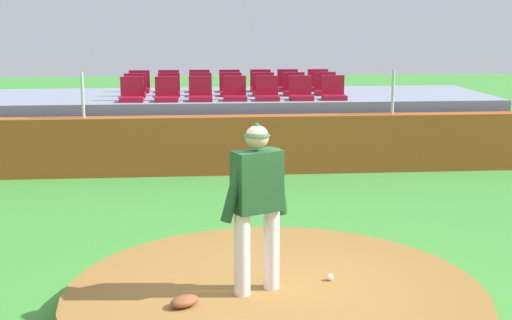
% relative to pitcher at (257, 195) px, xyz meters
% --- Properties ---
extents(ground_plane, '(60.00, 60.00, 0.00)m').
position_rel_pitcher_xyz_m(ground_plane, '(0.19, 0.02, -1.29)').
color(ground_plane, '#3E8E35').
extents(pitchers_mound, '(4.41, 4.41, 0.26)m').
position_rel_pitcher_xyz_m(pitchers_mound, '(0.19, 0.02, -1.16)').
color(pitchers_mound, olive).
rests_on(pitchers_mound, ground_plane).
extents(pitcher, '(0.74, 0.44, 1.77)m').
position_rel_pitcher_xyz_m(pitcher, '(0.00, 0.00, 0.00)').
color(pitcher, silver).
rests_on(pitcher, pitchers_mound).
extents(baseball, '(0.07, 0.07, 0.07)m').
position_rel_pitcher_xyz_m(baseball, '(0.81, 0.23, -0.99)').
color(baseball, white).
rests_on(baseball, pitchers_mound).
extents(fielding_glove, '(0.36, 0.33, 0.11)m').
position_rel_pitcher_xyz_m(fielding_glove, '(-0.74, -0.33, -0.97)').
color(fielding_glove, brown).
rests_on(fielding_glove, pitchers_mound).
extents(brick_barrier, '(12.23, 0.40, 1.15)m').
position_rel_pitcher_xyz_m(brick_barrier, '(0.19, 6.68, -0.72)').
color(brick_barrier, '#9D4B1F').
rests_on(brick_barrier, ground_plane).
extents(fence_post_left, '(0.06, 0.06, 0.87)m').
position_rel_pitcher_xyz_m(fence_post_left, '(-2.76, 6.68, 0.30)').
color(fence_post_left, silver).
rests_on(fence_post_left, brick_barrier).
extents(fence_post_right, '(0.06, 0.06, 0.87)m').
position_rel_pitcher_xyz_m(fence_post_right, '(3.29, 6.68, 0.30)').
color(fence_post_right, silver).
rests_on(fence_post_right, brick_barrier).
extents(bleacher_platform, '(11.57, 3.30, 1.34)m').
position_rel_pitcher_xyz_m(bleacher_platform, '(0.19, 8.84, -0.62)').
color(bleacher_platform, gray).
rests_on(bleacher_platform, ground_plane).
extents(stadium_chair_0, '(0.48, 0.44, 0.50)m').
position_rel_pitcher_xyz_m(stadium_chair_0, '(-1.92, 7.72, 0.20)').
color(stadium_chair_0, maroon).
rests_on(stadium_chair_0, bleacher_platform).
extents(stadium_chair_1, '(0.48, 0.44, 0.50)m').
position_rel_pitcher_xyz_m(stadium_chair_1, '(-1.21, 7.69, 0.20)').
color(stadium_chair_1, maroon).
rests_on(stadium_chair_1, bleacher_platform).
extents(stadium_chair_2, '(0.48, 0.44, 0.50)m').
position_rel_pitcher_xyz_m(stadium_chair_2, '(-0.51, 7.69, 0.20)').
color(stadium_chair_2, maroon).
rests_on(stadium_chair_2, bleacher_platform).
extents(stadium_chair_3, '(0.48, 0.44, 0.50)m').
position_rel_pitcher_xyz_m(stadium_chair_3, '(0.21, 7.73, 0.20)').
color(stadium_chair_3, maroon).
rests_on(stadium_chair_3, bleacher_platform).
extents(stadium_chair_4, '(0.48, 0.44, 0.50)m').
position_rel_pitcher_xyz_m(stadium_chair_4, '(0.88, 7.69, 0.20)').
color(stadium_chair_4, maroon).
rests_on(stadium_chair_4, bleacher_platform).
extents(stadium_chair_5, '(0.48, 0.44, 0.50)m').
position_rel_pitcher_xyz_m(stadium_chair_5, '(1.60, 7.69, 0.20)').
color(stadium_chair_5, maroon).
rests_on(stadium_chair_5, bleacher_platform).
extents(stadium_chair_6, '(0.48, 0.44, 0.50)m').
position_rel_pitcher_xyz_m(stadium_chair_6, '(2.30, 7.70, 0.20)').
color(stadium_chair_6, maroon).
rests_on(stadium_chair_6, bleacher_platform).
extents(stadium_chair_7, '(0.48, 0.44, 0.50)m').
position_rel_pitcher_xyz_m(stadium_chair_7, '(-1.93, 8.57, 0.20)').
color(stadium_chair_7, maroon).
rests_on(stadium_chair_7, bleacher_platform).
extents(stadium_chair_8, '(0.48, 0.44, 0.50)m').
position_rel_pitcher_xyz_m(stadium_chair_8, '(-1.20, 8.58, 0.20)').
color(stadium_chair_8, maroon).
rests_on(stadium_chair_8, bleacher_platform).
extents(stadium_chair_9, '(0.48, 0.44, 0.50)m').
position_rel_pitcher_xyz_m(stadium_chair_9, '(-0.50, 8.59, 0.20)').
color(stadium_chair_9, maroon).
rests_on(stadium_chair_9, bleacher_platform).
extents(stadium_chair_10, '(0.48, 0.44, 0.50)m').
position_rel_pitcher_xyz_m(stadium_chair_10, '(0.17, 8.59, 0.20)').
color(stadium_chair_10, maroon).
rests_on(stadium_chair_10, bleacher_platform).
extents(stadium_chair_11, '(0.48, 0.44, 0.50)m').
position_rel_pitcher_xyz_m(stadium_chair_11, '(0.89, 8.58, 0.20)').
color(stadium_chair_11, maroon).
rests_on(stadium_chair_11, bleacher_platform).
extents(stadium_chair_12, '(0.48, 0.44, 0.50)m').
position_rel_pitcher_xyz_m(stadium_chair_12, '(1.58, 8.57, 0.20)').
color(stadium_chair_12, maroon).
rests_on(stadium_chair_12, bleacher_platform).
extents(stadium_chair_13, '(0.48, 0.44, 0.50)m').
position_rel_pitcher_xyz_m(stadium_chair_13, '(2.30, 8.61, 0.20)').
color(stadium_chair_13, maroon).
rests_on(stadium_chair_13, bleacher_platform).
extents(stadium_chair_14, '(0.48, 0.44, 0.50)m').
position_rel_pitcher_xyz_m(stadium_chair_14, '(-1.91, 9.47, 0.20)').
color(stadium_chair_14, maroon).
rests_on(stadium_chair_14, bleacher_platform).
extents(stadium_chair_15, '(0.48, 0.44, 0.50)m').
position_rel_pitcher_xyz_m(stadium_chair_15, '(-1.23, 9.49, 0.20)').
color(stadium_chair_15, maroon).
rests_on(stadium_chair_15, bleacher_platform).
extents(stadium_chair_16, '(0.48, 0.44, 0.50)m').
position_rel_pitcher_xyz_m(stadium_chair_16, '(-0.52, 9.50, 0.20)').
color(stadium_chair_16, maroon).
rests_on(stadium_chair_16, bleacher_platform).
extents(stadium_chair_17, '(0.48, 0.44, 0.50)m').
position_rel_pitcher_xyz_m(stadium_chair_17, '(0.18, 9.46, 0.20)').
color(stadium_chair_17, maroon).
rests_on(stadium_chair_17, bleacher_platform).
extents(stadium_chair_18, '(0.48, 0.44, 0.50)m').
position_rel_pitcher_xyz_m(stadium_chair_18, '(0.92, 9.48, 0.20)').
color(stadium_chair_18, maroon).
rests_on(stadium_chair_18, bleacher_platform).
extents(stadium_chair_19, '(0.48, 0.44, 0.50)m').
position_rel_pitcher_xyz_m(stadium_chair_19, '(1.56, 9.49, 0.20)').
color(stadium_chair_19, maroon).
rests_on(stadium_chair_19, bleacher_platform).
extents(stadium_chair_20, '(0.48, 0.44, 0.50)m').
position_rel_pitcher_xyz_m(stadium_chair_20, '(2.28, 9.45, 0.20)').
color(stadium_chair_20, maroon).
rests_on(stadium_chair_20, bleacher_platform).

